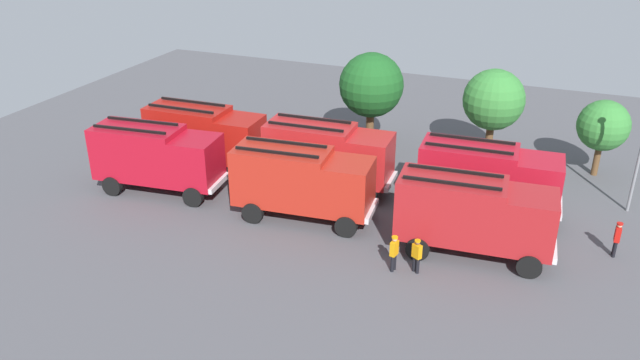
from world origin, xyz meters
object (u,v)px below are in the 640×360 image
at_px(fire_truck_2, 474,213).
at_px(fire_truck_4, 328,153).
at_px(firefighter_1, 617,238).
at_px(firefighter_4, 537,187).
at_px(firefighter_2, 162,129).
at_px(firefighter_3, 394,252).
at_px(tree_0, 371,85).
at_px(tree_1, 494,100).
at_px(firefighter_0, 417,254).
at_px(traffic_cone_1, 386,169).
at_px(fire_truck_3, 204,134).
at_px(fire_truck_1, 302,180).
at_px(tree_2, 603,126).
at_px(fire_truck_0, 157,155).
at_px(fire_truck_5, 488,176).
at_px(traffic_cone_0, 300,194).

height_order(fire_truck_2, fire_truck_4, same).
relative_size(firefighter_1, firefighter_4, 0.99).
xyz_separation_m(firefighter_2, firefighter_3, (18.41, -9.03, -0.07)).
bearing_deg(tree_0, fire_truck_4, -92.97).
relative_size(firefighter_1, tree_0, 0.28).
height_order(firefighter_1, firefighter_2, firefighter_2).
bearing_deg(fire_truck_2, tree_1, 90.34).
xyz_separation_m(firefighter_0, traffic_cone_1, (-4.24, 9.67, -0.58)).
relative_size(fire_truck_2, fire_truck_4, 1.01).
bearing_deg(fire_truck_3, fire_truck_1, -27.09).
height_order(fire_truck_1, firefighter_0, fire_truck_1).
xyz_separation_m(firefighter_0, firefighter_3, (-0.96, -0.24, 0.06)).
bearing_deg(tree_2, fire_truck_0, -153.04).
distance_m(fire_truck_4, tree_1, 11.00).
height_order(fire_truck_4, firefighter_1, fire_truck_4).
bearing_deg(firefighter_1, fire_truck_4, -7.90).
relative_size(fire_truck_3, firefighter_2, 3.94).
bearing_deg(fire_truck_3, fire_truck_5, -1.03).
bearing_deg(fire_truck_3, tree_1, 24.22).
bearing_deg(fire_truck_1, fire_truck_5, 19.55).
xyz_separation_m(fire_truck_0, fire_truck_4, (8.60, 3.87, 0.00)).
bearing_deg(tree_1, fire_truck_5, -82.53).
bearing_deg(fire_truck_2, firefighter_0, -132.73).
bearing_deg(tree_0, traffic_cone_1, -57.53).
height_order(tree_0, traffic_cone_1, tree_0).
xyz_separation_m(firefighter_4, traffic_cone_1, (-8.56, 0.70, -0.67)).
relative_size(firefighter_0, firefighter_2, 0.89).
height_order(fire_truck_4, tree_1, tree_1).
distance_m(tree_1, tree_2, 6.32).
bearing_deg(traffic_cone_0, fire_truck_4, 66.93).
height_order(fire_truck_0, firefighter_0, fire_truck_0).
bearing_deg(traffic_cone_0, firefighter_3, -35.97).
distance_m(traffic_cone_0, traffic_cone_1, 6.11).
distance_m(fire_truck_5, tree_1, 7.68).
relative_size(fire_truck_5, traffic_cone_1, 11.22).
relative_size(fire_truck_3, firefighter_4, 4.13).
bearing_deg(fire_truck_2, firefighter_3, -141.50).
bearing_deg(firefighter_4, tree_1, -165.62).
height_order(fire_truck_2, tree_0, tree_0).
relative_size(firefighter_2, traffic_cone_1, 2.82).
relative_size(fire_truck_4, tree_1, 1.27).
xyz_separation_m(fire_truck_5, firefighter_3, (-2.91, -6.99, -1.18)).
relative_size(firefighter_2, tree_0, 0.29).
bearing_deg(fire_truck_1, fire_truck_4, 86.11).
xyz_separation_m(fire_truck_4, traffic_cone_0, (-0.84, -1.97, -1.80)).
distance_m(fire_truck_3, traffic_cone_0, 7.57).
bearing_deg(firefighter_3, fire_truck_5, 79.45).
height_order(fire_truck_3, tree_0, tree_0).
relative_size(tree_1, traffic_cone_0, 8.09).
distance_m(fire_truck_4, tree_0, 6.90).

